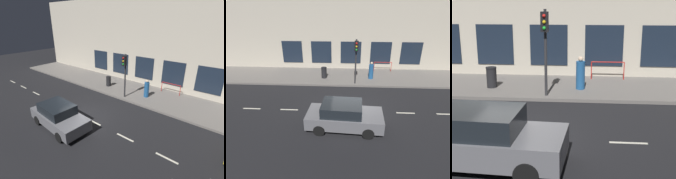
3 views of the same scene
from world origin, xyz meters
TOP-DOWN VIEW (x-y plane):
  - ground_plane at (0.00, 0.00)m, footprint 60.00×60.00m
  - sidewalk at (6.25, 0.00)m, footprint 4.50×32.00m
  - building_facade at (8.80, -0.00)m, footprint 0.65×32.00m
  - lane_centre_line at (0.00, -1.00)m, footprint 0.12×27.20m
  - traffic_light at (4.38, -0.38)m, footprint 0.47×0.32m
  - parked_car_2 at (-1.75, 0.43)m, footprint 2.14×4.36m
  - pedestrian_0 at (5.72, -1.88)m, footprint 0.58×0.58m
  - trash_bin at (5.67, 2.49)m, footprint 0.52×0.52m
  - red_railing at (7.79, -3.27)m, footprint 0.05×1.80m

SIDE VIEW (x-z plane):
  - ground_plane at x=0.00m, z-range 0.00..0.00m
  - lane_centre_line at x=0.00m, z-range 0.00..0.01m
  - sidewalk at x=6.25m, z-range 0.00..0.15m
  - trash_bin at x=5.67m, z-range 0.15..1.16m
  - parked_car_2 at x=-1.75m, z-range 0.00..1.58m
  - red_railing at x=7.79m, z-range 0.36..1.34m
  - pedestrian_0 at x=5.72m, z-range 0.07..1.66m
  - traffic_light at x=4.38m, z-range 0.93..4.74m
  - building_facade at x=8.80m, z-range -0.01..8.78m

